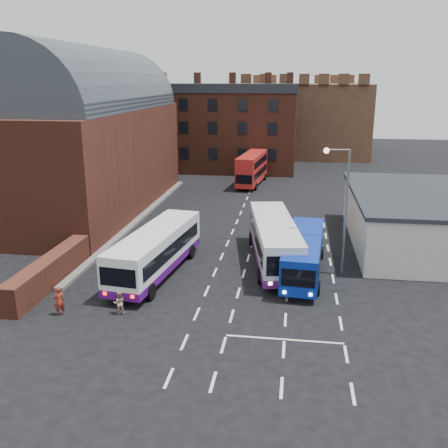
# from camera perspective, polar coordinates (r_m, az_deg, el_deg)

# --- Properties ---
(ground) EXTENTS (180.00, 180.00, 0.00)m
(ground) POSITION_cam_1_polar(r_m,az_deg,el_deg) (29.46, -2.83, -9.53)
(ground) COLOR black
(railway_station) EXTENTS (12.00, 28.00, 16.00)m
(railway_station) POSITION_cam_1_polar(r_m,az_deg,el_deg) (51.64, -15.70, 9.91)
(railway_station) COLOR #602B1E
(railway_station) RESTS_ON ground
(forecourt_wall) EXTENTS (1.20, 10.00, 1.80)m
(forecourt_wall) POSITION_cam_1_polar(r_m,az_deg,el_deg) (34.12, -19.32, -5.13)
(forecourt_wall) COLOR #602B1E
(forecourt_wall) RESTS_ON ground
(cream_building) EXTENTS (10.40, 16.40, 4.25)m
(cream_building) POSITION_cam_1_polar(r_m,az_deg,el_deg) (42.55, 21.25, 0.62)
(cream_building) COLOR beige
(cream_building) RESTS_ON ground
(brick_terrace) EXTENTS (22.00, 10.00, 11.00)m
(brick_terrace) POSITION_cam_1_polar(r_m,az_deg,el_deg) (73.25, -0.62, 10.52)
(brick_terrace) COLOR brown
(brick_terrace) RESTS_ON ground
(castle_keep) EXTENTS (22.00, 22.00, 12.00)m
(castle_keep) POSITION_cam_1_polar(r_m,az_deg,el_deg) (92.27, 8.89, 11.82)
(castle_keep) COLOR brown
(castle_keep) RESTS_ON ground
(bus_white_outbound) EXTENTS (3.89, 11.45, 3.06)m
(bus_white_outbound) POSITION_cam_1_polar(r_m,az_deg,el_deg) (33.95, -7.78, -2.81)
(bus_white_outbound) COLOR white
(bus_white_outbound) RESTS_ON ground
(bus_white_inbound) EXTENTS (4.49, 11.88, 3.16)m
(bus_white_inbound) POSITION_cam_1_polar(r_m,az_deg,el_deg) (35.72, 5.77, -1.66)
(bus_white_inbound) COLOR silver
(bus_white_inbound) RESTS_ON ground
(bus_blue) EXTENTS (3.06, 10.01, 2.69)m
(bus_blue) POSITION_cam_1_polar(r_m,az_deg,el_deg) (34.01, 9.11, -3.22)
(bus_blue) COLOR navy
(bus_blue) RESTS_ON ground
(bus_red_double) EXTENTS (3.24, 9.88, 3.88)m
(bus_red_double) POSITION_cam_1_polar(r_m,az_deg,el_deg) (62.74, 3.21, 6.36)
(bus_red_double) COLOR red
(bus_red_double) RESTS_ON ground
(street_lamp) EXTENTS (1.75, 0.42, 8.60)m
(street_lamp) POSITION_cam_1_polar(r_m,az_deg,el_deg) (33.54, 13.31, 2.68)
(street_lamp) COLOR slate
(street_lamp) RESTS_ON ground
(pedestrian_red) EXTENTS (0.74, 0.70, 1.70)m
(pedestrian_red) POSITION_cam_1_polar(r_m,az_deg,el_deg) (29.72, -18.32, -8.35)
(pedestrian_red) COLOR maroon
(pedestrian_red) RESTS_ON ground
(pedestrian_beige) EXTENTS (0.79, 0.70, 1.34)m
(pedestrian_beige) POSITION_cam_1_polar(r_m,az_deg,el_deg) (29.06, -11.90, -8.80)
(pedestrian_beige) COLOR tan
(pedestrian_beige) RESTS_ON ground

